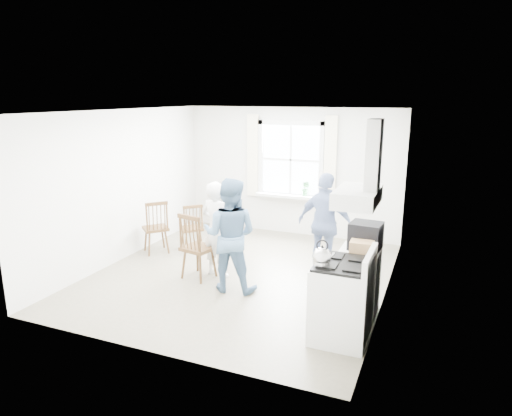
% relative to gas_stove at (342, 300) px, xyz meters
% --- Properties ---
extents(room_shell, '(4.62, 5.12, 2.64)m').
position_rel_gas_stove_xyz_m(room_shell, '(-1.91, 1.35, 0.82)').
color(room_shell, '#756E5A').
rests_on(room_shell, ground).
extents(window_assembly, '(1.88, 0.24, 1.70)m').
position_rel_gas_stove_xyz_m(window_assembly, '(-1.91, 3.80, 0.98)').
color(window_assembly, white).
rests_on(window_assembly, room_shell).
extents(range_hood, '(0.45, 0.76, 0.94)m').
position_rel_gas_stove_xyz_m(range_hood, '(0.16, -0.00, 1.42)').
color(range_hood, silver).
rests_on(range_hood, room_shell).
extents(shelf_unit, '(0.40, 0.30, 0.80)m').
position_rel_gas_stove_xyz_m(shelf_unit, '(-3.31, 3.68, -0.08)').
color(shelf_unit, gray).
rests_on(shelf_unit, ground).
extents(gas_stove, '(0.68, 0.76, 1.12)m').
position_rel_gas_stove_xyz_m(gas_stove, '(0.00, 0.00, 0.00)').
color(gas_stove, white).
rests_on(gas_stove, ground).
extents(kettle, '(0.22, 0.22, 0.31)m').
position_rel_gas_stove_xyz_m(kettle, '(-0.22, -0.19, 0.57)').
color(kettle, silver).
rests_on(kettle, gas_stove).
extents(low_cabinet, '(0.50, 0.55, 0.90)m').
position_rel_gas_stove_xyz_m(low_cabinet, '(0.07, 0.70, -0.03)').
color(low_cabinet, silver).
rests_on(low_cabinet, ground).
extents(stereo_stack, '(0.42, 0.38, 0.35)m').
position_rel_gas_stove_xyz_m(stereo_stack, '(0.12, 0.74, 0.59)').
color(stereo_stack, black).
rests_on(stereo_stack, low_cabinet).
extents(cardboard_box, '(0.29, 0.22, 0.18)m').
position_rel_gas_stove_xyz_m(cardboard_box, '(0.12, 0.46, 0.51)').
color(cardboard_box, '#A98052').
rests_on(cardboard_box, low_cabinet).
extents(windsor_chair_a, '(0.53, 0.53, 0.90)m').
position_rel_gas_stove_xyz_m(windsor_chair_a, '(-3.20, 2.04, 0.07)').
color(windsor_chair_a, '#452C16').
rests_on(windsor_chair_a, ground).
extents(windsor_chair_b, '(0.54, 0.53, 1.08)m').
position_rel_gas_stove_xyz_m(windsor_chair_b, '(-2.51, 0.87, 0.17)').
color(windsor_chair_b, '#452C16').
rests_on(windsor_chair_b, ground).
extents(windsor_chair_c, '(0.58, 0.58, 1.00)m').
position_rel_gas_stove_xyz_m(windsor_chair_c, '(-3.73, 1.67, 0.12)').
color(windsor_chair_c, '#452C16').
rests_on(windsor_chair_c, ground).
extents(person_left, '(0.69, 0.69, 1.54)m').
position_rel_gas_stove_xyz_m(person_left, '(-2.26, 1.17, 0.29)').
color(person_left, silver).
rests_on(person_left, ground).
extents(person_mid, '(0.92, 0.92, 1.69)m').
position_rel_gas_stove_xyz_m(person_mid, '(-1.83, 0.76, 0.36)').
color(person_mid, slate).
rests_on(person_mid, ground).
extents(person_right, '(1.16, 1.16, 1.65)m').
position_rel_gas_stove_xyz_m(person_right, '(-0.69, 1.93, 0.34)').
color(person_right, navy).
rests_on(person_right, ground).
extents(potted_plant, '(0.21, 0.21, 0.30)m').
position_rel_gas_stove_xyz_m(potted_plant, '(-1.55, 3.71, 0.52)').
color(potted_plant, '#34763E').
rests_on(potted_plant, window_assembly).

